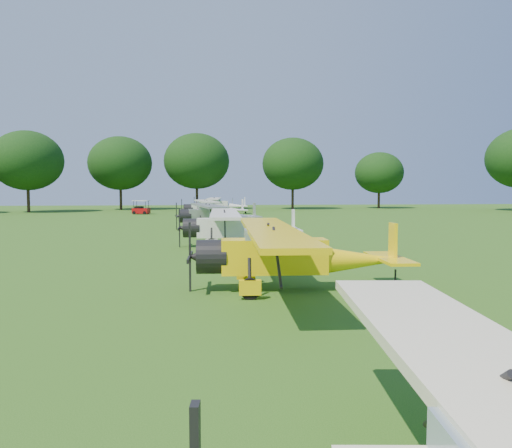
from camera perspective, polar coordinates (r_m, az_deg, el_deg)
The scene contains 9 objects.
ground at distance 28.89m, azimuth -3.60°, elevation -2.81°, with size 160.00×160.00×0.00m, color #225014.
tree_belt at distance 29.59m, azimuth 3.42°, elevation 12.95°, with size 137.36×130.27×14.52m.
aircraft_2 at distance 16.93m, azimuth 3.93°, elevation -3.01°, with size 7.42×11.80×2.33m.
aircraft_3 at distance 29.60m, azimuth -2.36°, elevation -0.06°, with size 7.24×11.51×2.27m.
aircraft_4 at distance 43.16m, azimuth -4.69°, elevation 1.22°, with size 7.34×11.65×2.29m.
aircraft_5 at distance 56.91m, azimuth -5.08°, elevation 1.91°, with size 7.47×11.89×2.34m.
aircraft_6 at distance 70.12m, azimuth -4.26°, elevation 2.33°, with size 7.58×12.07×2.38m.
aircraft_7 at distance 84.05m, azimuth -4.78°, elevation 2.45°, with size 6.39×10.18×2.00m.
golf_cart at distance 70.12m, azimuth -13.04°, elevation 1.62°, with size 2.48×1.88×1.88m.
Camera 1 is at (-1.29, -28.66, 3.42)m, focal length 35.00 mm.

